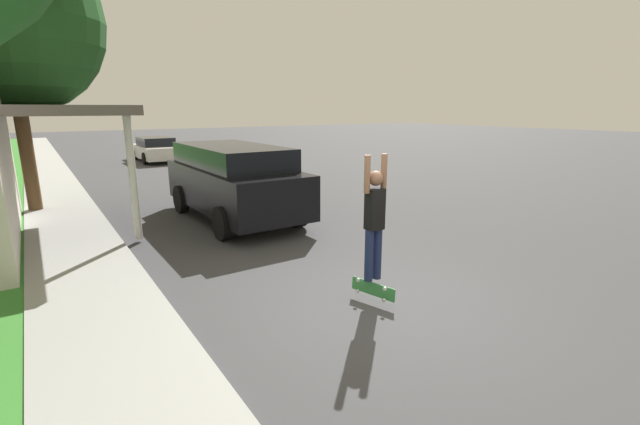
% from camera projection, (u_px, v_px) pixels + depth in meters
% --- Properties ---
extents(ground_plane, '(120.00, 120.00, 0.00)m').
position_uv_depth(ground_plane, '(380.00, 305.00, 6.53)').
color(ground_plane, '#3D3D3F').
extents(sidewalk, '(1.80, 80.00, 0.10)m').
position_uv_depth(sidewalk, '(74.00, 242.00, 9.39)').
color(sidewalk, '#9E9E99').
rests_on(sidewalk, ground_plane).
extents(lawn_tree_far, '(4.77, 4.77, 7.44)m').
position_uv_depth(lawn_tree_far, '(5.00, 21.00, 11.06)').
color(lawn_tree_far, brown).
rests_on(lawn_tree_far, lawn).
extents(suv_parked, '(2.21, 5.14, 1.97)m').
position_uv_depth(suv_parked, '(234.00, 180.00, 11.34)').
color(suv_parked, black).
rests_on(suv_parked, ground_plane).
extents(car_down_street, '(1.98, 4.45, 1.34)m').
position_uv_depth(car_down_street, '(156.00, 149.00, 24.08)').
color(car_down_street, silver).
rests_on(car_down_street, ground_plane).
extents(skateboarder, '(0.41, 0.22, 1.92)m').
position_uv_depth(skateboarder, '(374.00, 217.00, 6.36)').
color(skateboarder, '#192347').
rests_on(skateboarder, ground_plane).
extents(skateboard, '(0.26, 0.75, 0.25)m').
position_uv_depth(skateboard, '(373.00, 289.00, 6.54)').
color(skateboard, '#337F3D').
rests_on(skateboard, ground_plane).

